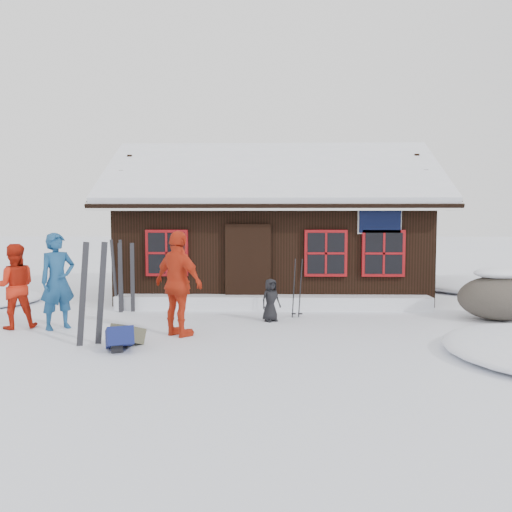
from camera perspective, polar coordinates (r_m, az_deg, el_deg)
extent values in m
plane|color=white|center=(10.07, -6.67, -8.24)|extent=(120.00, 120.00, 0.00)
cube|color=black|center=(14.77, 1.81, 0.58)|extent=(8.00, 5.00, 2.50)
cube|color=black|center=(13.32, 1.88, 9.25)|extent=(8.90, 3.14, 1.88)
cube|color=black|center=(16.26, 1.80, 8.30)|extent=(8.90, 3.14, 1.88)
cube|color=white|center=(13.34, 1.88, 9.85)|extent=(8.72, 3.07, 1.86)
cube|color=white|center=(16.27, 1.80, 8.79)|extent=(8.72, 3.07, 1.86)
cube|color=white|center=(14.89, 1.84, 12.07)|extent=(8.81, 0.22, 0.14)
cube|color=silver|center=(11.80, 1.92, 5.69)|extent=(8.90, 0.10, 0.20)
cube|color=black|center=(12.25, -0.92, -1.29)|extent=(1.00, 0.10, 2.00)
cube|color=black|center=(12.46, 13.98, 3.97)|extent=(1.00, 0.06, 0.60)
cube|color=maroon|center=(12.46, -10.15, 0.35)|extent=(1.04, 0.10, 1.14)
cube|color=black|center=(12.42, -10.19, 0.33)|extent=(0.90, 0.04, 1.00)
cube|color=maroon|center=(12.29, 7.97, 0.32)|extent=(1.04, 0.10, 1.14)
cube|color=black|center=(12.25, 7.99, 0.31)|extent=(0.90, 0.04, 1.00)
cube|color=maroon|center=(12.52, 14.35, 0.30)|extent=(1.04, 0.10, 1.14)
cube|color=black|center=(12.48, 14.39, 0.29)|extent=(0.90, 0.04, 1.00)
cube|color=white|center=(12.15, 1.89, -5.26)|extent=(7.60, 0.60, 0.35)
ellipsoid|color=white|center=(17.20, 24.03, -3.46)|extent=(4.00, 4.00, 0.48)
imported|color=navy|center=(10.58, -21.73, -2.68)|extent=(0.81, 0.82, 1.91)
imported|color=red|center=(11.00, -25.91, -3.13)|extent=(1.02, 0.94, 1.69)
imported|color=red|center=(9.32, -8.84, -3.15)|extent=(1.21, 1.07, 1.96)
imported|color=black|center=(10.64, 1.69, -5.05)|extent=(0.53, 0.49, 0.91)
ellipsoid|color=#4D473E|center=(11.99, 26.03, -4.34)|extent=(1.74, 1.30, 0.95)
ellipsoid|color=white|center=(11.94, 26.09, -2.35)|extent=(1.09, 0.79, 0.24)
cube|color=black|center=(9.05, -19.18, -4.26)|extent=(0.22, 0.17, 1.83)
cube|color=black|center=(9.04, -17.26, -4.23)|extent=(0.27, 0.08, 1.83)
cube|color=black|center=(12.56, -15.90, -2.14)|extent=(0.22, 0.11, 1.74)
cube|color=black|center=(12.32, -15.15, -2.24)|extent=(0.14, 0.20, 1.74)
cube|color=black|center=(12.06, -15.25, -2.54)|extent=(0.10, 0.06, 1.67)
cube|color=black|center=(12.07, -13.94, -2.51)|extent=(0.10, 0.05, 1.67)
cylinder|color=black|center=(11.09, 4.35, -3.78)|extent=(0.10, 0.12, 1.34)
cylinder|color=black|center=(11.09, 5.09, -3.78)|extent=(0.10, 0.12, 1.34)
cube|color=#131B52|center=(8.63, -15.33, -9.42)|extent=(0.59, 0.67, 0.30)
cube|color=#4B4A36|center=(8.92, -14.46, -9.06)|extent=(0.56, 0.61, 0.27)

